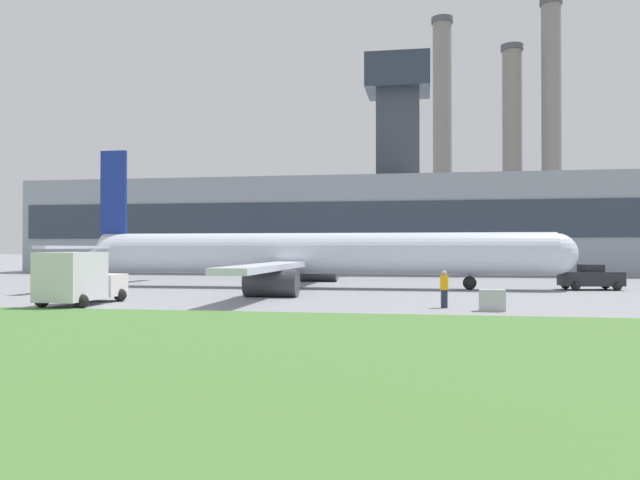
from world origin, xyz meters
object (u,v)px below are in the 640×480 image
(baggage_truck, at_px, (79,279))
(ground_crew_person, at_px, (444,289))
(airplane, at_px, (310,255))
(pushback_tug, at_px, (591,278))

(baggage_truck, distance_m, ground_crew_person, 18.56)
(ground_crew_person, bearing_deg, airplane, 123.86)
(airplane, distance_m, pushback_tug, 19.84)
(airplane, bearing_deg, pushback_tug, 3.63)
(pushback_tug, bearing_deg, ground_crew_person, -125.14)
(baggage_truck, xyz_separation_m, ground_crew_person, (18.49, 1.56, -0.39))
(airplane, bearing_deg, baggage_truck, -121.30)
(ground_crew_person, bearing_deg, baggage_truck, -175.16)
(baggage_truck, bearing_deg, airplane, 58.70)
(pushback_tug, bearing_deg, airplane, -176.37)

